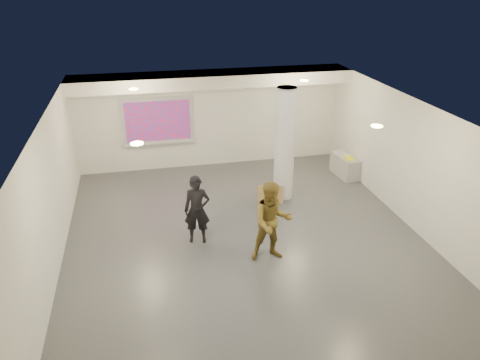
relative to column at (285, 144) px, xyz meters
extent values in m
cube|color=#3C3F44|center=(-1.50, -1.80, -1.50)|extent=(8.00, 9.00, 0.01)
cube|color=white|center=(-1.50, -1.80, 1.50)|extent=(8.00, 9.00, 0.01)
cube|color=silver|center=(-1.50, 2.70, 0.00)|extent=(8.00, 0.01, 3.00)
cube|color=silver|center=(-1.50, -6.30, 0.00)|extent=(8.00, 0.01, 3.00)
cube|color=silver|center=(-5.50, -1.80, 0.00)|extent=(0.01, 9.00, 3.00)
cube|color=silver|center=(2.50, -1.80, 0.00)|extent=(0.01, 9.00, 3.00)
cube|color=silver|center=(-1.50, 2.15, 1.32)|extent=(8.00, 1.10, 0.36)
cylinder|color=#F2E683|center=(-3.70, 0.70, 1.48)|extent=(0.22, 0.22, 0.02)
cylinder|color=#F2E683|center=(0.70, 0.70, 1.48)|extent=(0.22, 0.22, 0.02)
cylinder|color=#F2E683|center=(-3.70, -3.30, 1.48)|extent=(0.22, 0.22, 0.02)
cylinder|color=#F2E683|center=(0.70, -3.30, 1.48)|extent=(0.22, 0.22, 0.02)
cylinder|color=silver|center=(0.00, 0.00, 0.00)|extent=(0.52, 0.52, 3.00)
cube|color=silver|center=(-3.10, 2.66, 0.05)|extent=(2.10, 0.06, 1.40)
cube|color=blue|center=(-3.10, 2.62, 0.05)|extent=(1.90, 0.01, 1.20)
cube|color=silver|center=(-3.10, 2.60, -0.65)|extent=(2.10, 0.08, 0.04)
cube|color=#9EA0A3|center=(2.22, 0.94, -1.19)|extent=(0.54, 1.10, 0.62)
cube|color=silver|center=(2.27, 0.93, -0.87)|extent=(0.33, 0.38, 0.02)
cube|color=#D5E918|center=(2.23, 0.73, -0.86)|extent=(0.26, 0.34, 0.03)
cube|color=olive|center=(-0.57, -0.45, -1.21)|extent=(0.55, 0.24, 0.58)
cube|color=olive|center=(-0.32, -0.32, -1.27)|extent=(0.46, 0.28, 0.46)
imported|color=black|center=(-2.56, -1.78, -0.71)|extent=(0.64, 0.48, 1.59)
imported|color=olive|center=(-1.13, -2.80, -0.62)|extent=(0.88, 0.70, 1.76)
camera|label=1|loc=(-3.62, -10.91, 4.16)|focal=35.00mm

